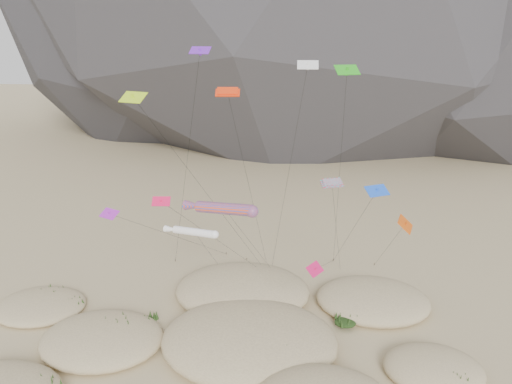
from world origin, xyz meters
TOP-DOWN VIEW (x-y plane):
  - dunes at (-1.11, 5.31)m, footprint 50.55×37.95m
  - dune_grass at (-0.70, 3.18)m, footprint 44.36×29.84m
  - kite_stakes at (2.62, 23.89)m, footprint 26.62×6.92m
  - rainbow_tube_kite at (-2.07, 10.03)m, footprint 9.23×12.94m
  - white_tube_kite at (-4.81, 8.67)m, footprint 6.03×14.86m
  - orange_parafoil at (-2.42, 16.80)m, footprint 4.64×9.66m
  - multi_parafoil at (8.58, 10.19)m, footprint 3.33×15.12m
  - delta_kites at (2.08, 11.15)m, footprint 30.59×22.32m

SIDE VIEW (x-z plane):
  - kite_stakes at x=2.62m, z-range 0.00..0.30m
  - dunes at x=-1.11m, z-range -1.21..2.70m
  - dune_grass at x=-0.70m, z-range 0.07..1.62m
  - white_tube_kite at x=-4.81m, z-range 5.09..16.54m
  - rainbow_tube_kite at x=-2.07m, z-range 5.97..19.81m
  - multi_parafoil at x=8.58m, z-range 7.51..23.79m
  - delta_kites at x=2.08m, z-range 4.19..32.32m
  - orange_parafoil at x=-2.42m, z-range 11.22..35.16m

